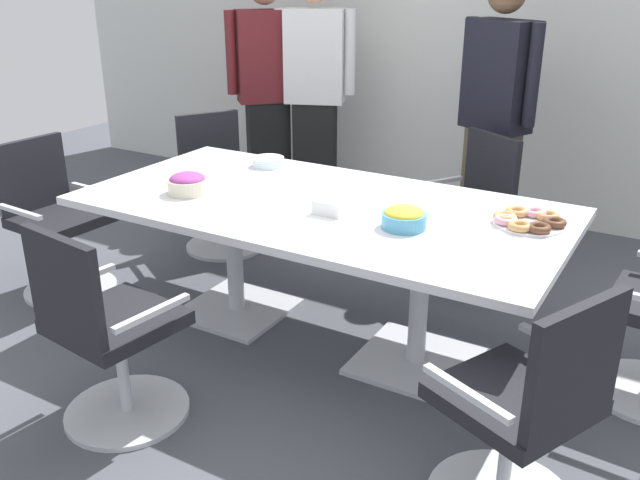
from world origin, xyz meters
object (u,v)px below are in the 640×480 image
office_chair_5 (107,338)px  snack_bowl_chips_yellow (404,217)px  snack_bowl_candy_mix (188,183)px  donut_platter (528,220)px  plate_stack (268,162)px  person_standing_1 (315,91)px  napkin_pile (332,206)px  conference_table (320,226)px  office_chair_0 (524,419)px  office_chair_4 (56,226)px  office_chair_2 (467,218)px  office_chair_3 (219,190)px  person_standing_2 (495,116)px  person_standing_0 (267,90)px

office_chair_5 → snack_bowl_chips_yellow: (0.89, 0.96, 0.39)m
snack_bowl_candy_mix → donut_platter: 1.68m
plate_stack → snack_bowl_candy_mix: bearing=-96.4°
person_standing_1 → snack_bowl_chips_yellow: bearing=109.1°
office_chair_5 → snack_bowl_candy_mix: size_ratio=4.39×
napkin_pile → person_standing_1: bearing=122.9°
conference_table → office_chair_0: 1.47m
office_chair_4 → office_chair_5: (1.24, -0.78, 0.00)m
office_chair_2 → office_chair_3: 1.69m
office_chair_5 → person_standing_1: 2.94m
office_chair_5 → person_standing_1: (-0.67, 2.81, 0.54)m
person_standing_2 → office_chair_4: bearing=68.4°
conference_table → person_standing_0: size_ratio=1.34×
person_standing_0 → snack_bowl_chips_yellow: person_standing_0 is taller
office_chair_2 → office_chair_5: 2.29m
office_chair_3 → napkin_pile: size_ratio=6.19×
office_chair_5 → plate_stack: 1.54m
office_chair_3 → napkin_pile: (1.36, -0.85, 0.38)m
person_standing_2 → snack_bowl_candy_mix: bearing=85.4°
snack_bowl_candy_mix → office_chair_2: bearing=49.9°
person_standing_1 → office_chair_2: bearing=134.6°
office_chair_3 → person_standing_2: bearing=146.8°
person_standing_0 → person_standing_1: size_ratio=0.99×
person_standing_0 → plate_stack: person_standing_0 is taller
conference_table → plate_stack: 0.74m
office_chair_4 → conference_table: bearing=103.8°
office_chair_2 → snack_bowl_chips_yellow: office_chair_2 is taller
office_chair_5 → person_standing_0: size_ratio=0.51×
conference_table → person_standing_0: (-1.42, 1.62, 0.32)m
person_standing_2 → donut_platter: 1.48m
office_chair_2 → office_chair_5: size_ratio=1.00×
office_chair_0 → office_chair_4: size_ratio=1.00×
person_standing_1 → plate_stack: (0.47, -1.33, -0.17)m
office_chair_3 → office_chair_4: (-0.40, -1.04, 0.00)m
conference_table → office_chair_2: bearing=68.6°
office_chair_5 → person_standing_2: person_standing_2 is taller
snack_bowl_candy_mix → person_standing_1: bearing=101.6°
office_chair_4 → person_standing_0: (0.22, 1.91, 0.54)m
conference_table → person_standing_1: 2.06m
conference_table → office_chair_5: size_ratio=2.64×
plate_stack → person_standing_2: bearing=49.5°
person_standing_0 → donut_platter: 2.78m
person_standing_0 → snack_bowl_chips_yellow: bearing=92.8°
office_chair_2 → donut_platter: bearing=154.6°
office_chair_4 → snack_bowl_candy_mix: bearing=98.2°
snack_bowl_chips_yellow → person_standing_1: bearing=130.1°
person_standing_0 → snack_bowl_candy_mix: (0.76, -1.84, -0.14)m
person_standing_1 → napkin_pile: 2.19m
person_standing_0 → person_standing_2: 1.81m
snack_bowl_chips_yellow → person_standing_2: bearing=93.8°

